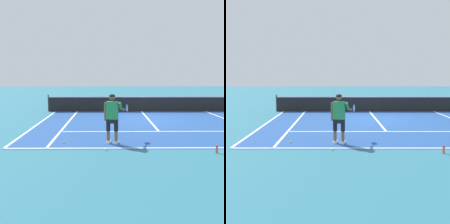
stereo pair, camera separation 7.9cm
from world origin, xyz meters
The scene contains 12 objects.
ground_plane centered at (0.00, 0.00, 0.00)m, with size 80.00×80.00×0.00m, color teal.
court_inner_surface centered at (0.00, -1.41, 0.00)m, with size 10.98×9.46×0.00m, color #234C93.
line_baseline centered at (0.00, -5.95, 0.00)m, with size 10.98×0.10×0.01m, color white.
line_service centered at (0.00, -3.28, 0.00)m, with size 8.23×0.10×0.01m, color white.
line_centre_service centered at (0.00, -0.08, 0.00)m, with size 0.10×6.40×0.01m, color white.
line_singles_left centered at (-4.12, -1.41, 0.00)m, with size 0.10×9.06×0.01m, color white.
line_doubles_left centered at (-5.49, -1.41, 0.00)m, with size 0.10×9.06×0.01m, color white.
tennis_net centered at (0.00, 3.12, 0.50)m, with size 11.96×0.08×1.07m.
tennis_player centered at (-1.97, -5.34, 0.99)m, with size 0.88×1.03×1.71m.
tennis_ball_near_feet centered at (-3.67, -5.24, 0.03)m, with size 0.07×0.07×0.07m, color #CCE02D.
tennis_ball_by_baseline centered at (-2.19, -6.22, 0.03)m, with size 0.07×0.07×0.07m, color #CCE02D.
water_bottle centered at (1.18, -6.57, 0.13)m, with size 0.07×0.07×0.26m, color #E04C38.
Camera 1 is at (-2.09, -14.90, 2.39)m, focal length 45.54 mm.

